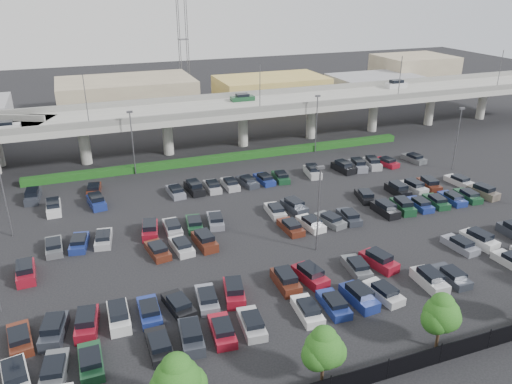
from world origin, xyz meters
TOP-DOWN VIEW (x-y plane):
  - ground at (0.00, 0.00)m, footprint 280.00×280.00m
  - overpass at (-0.18, 32.01)m, footprint 150.00×13.00m
  - hedge at (0.00, 25.00)m, footprint 66.00×1.60m
  - fence at (-0.05, -28.00)m, footprint 70.00×0.10m
  - tree_row at (0.70, -26.53)m, footprint 65.07×3.66m
  - parked_cars at (-0.17, -4.05)m, footprint 63.14×41.64m
  - light_poles at (-4.13, 2.00)m, footprint 66.90×48.38m
  - distant_buildings at (12.38, 61.81)m, footprint 138.00×24.00m
  - comm_tower at (4.00, 74.00)m, footprint 2.40×2.40m

SIDE VIEW (x-z plane):
  - ground at x=0.00m, z-range 0.00..0.00m
  - hedge at x=0.00m, z-range 0.00..1.10m
  - parked_cars at x=-0.17m, z-range -0.20..1.47m
  - fence at x=-0.05m, z-range -0.10..1.90m
  - tree_row at x=0.70m, z-range 0.55..6.49m
  - distant_buildings at x=12.38m, z-range -0.76..8.24m
  - light_poles at x=-4.13m, z-range 1.09..11.39m
  - overpass at x=-0.18m, z-range -0.93..14.87m
  - comm_tower at x=4.00m, z-range 0.61..30.61m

